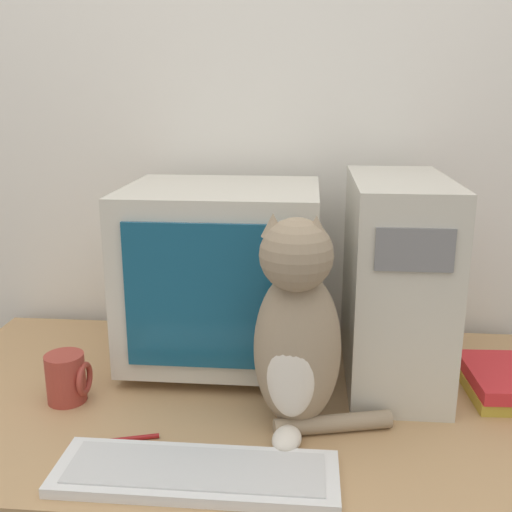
{
  "coord_description": "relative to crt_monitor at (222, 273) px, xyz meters",
  "views": [
    {
      "loc": [
        0.13,
        -0.74,
        1.39
      ],
      "look_at": [
        0.02,
        0.42,
        1.07
      ],
      "focal_mm": 42.0,
      "sensor_mm": 36.0,
      "label": 1
    }
  ],
  "objects": [
    {
      "name": "book_stack",
      "position": [
        0.6,
        -0.12,
        -0.19
      ],
      "size": [
        0.15,
        0.21,
        0.05
      ],
      "color": "gold",
      "rests_on": "desk"
    },
    {
      "name": "mug",
      "position": [
        -0.29,
        -0.23,
        -0.16
      ],
      "size": [
        0.08,
        0.08,
        0.1
      ],
      "color": "#9E382D",
      "rests_on": "desk"
    },
    {
      "name": "keyboard",
      "position": [
        0.02,
        -0.46,
        -0.2
      ],
      "size": [
        0.47,
        0.15,
        0.02
      ],
      "color": "silver",
      "rests_on": "desk"
    },
    {
      "name": "wall_back",
      "position": [
        0.06,
        0.28,
        0.26
      ],
      "size": [
        7.0,
        0.05,
        2.5
      ],
      "color": "silver",
      "rests_on": "ground_plane"
    },
    {
      "name": "crt_monitor",
      "position": [
        0.0,
        0.0,
        0.0
      ],
      "size": [
        0.43,
        0.37,
        0.41
      ],
      "color": "beige",
      "rests_on": "desk"
    },
    {
      "name": "pen",
      "position": [
        -0.15,
        -0.37,
        -0.21
      ],
      "size": [
        0.15,
        0.05,
        0.01
      ],
      "color": "maroon",
      "rests_on": "desk"
    },
    {
      "name": "computer_tower",
      "position": [
        0.38,
        -0.04,
        0.01
      ],
      "size": [
        0.2,
        0.41,
        0.44
      ],
      "color": "beige",
      "rests_on": "desk"
    },
    {
      "name": "cat",
      "position": [
        0.18,
        -0.28,
        -0.03
      ],
      "size": [
        0.27,
        0.22,
        0.41
      ],
      "rotation": [
        0.0,
        0.0,
        -0.16
      ],
      "color": "gray",
      "rests_on": "desk"
    }
  ]
}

